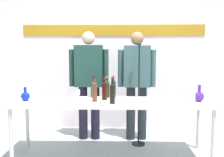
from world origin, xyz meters
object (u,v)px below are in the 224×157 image
Objects in this scene: wine_bottle_4 at (104,90)px; wine_glass_left_4 at (63,97)px; wine_glass_right_0 at (155,94)px; wine_glass_right_3 at (183,94)px; presenter_left at (89,78)px; decanter_blue_right at (199,96)px; wine_bottle_1 at (112,93)px; display_table at (112,105)px; wine_glass_right_5 at (163,93)px; wine_glass_left_2 at (78,93)px; presenter_right at (137,79)px; decanter_blue_left at (25,96)px; wine_bottle_5 at (93,89)px; wine_glass_left_3 at (72,97)px; wine_bottle_0 at (113,88)px; wine_glass_right_1 at (179,92)px; wine_glass_left_1 at (42,92)px; wine_glass_left_0 at (64,93)px; wine_bottle_3 at (95,91)px; wine_glass_right_2 at (193,98)px; wine_bottle_2 at (107,88)px; wine_glass_right_4 at (151,95)px; microphone_stand at (139,111)px.

wine_bottle_4 is 0.59m from wine_glass_left_4.
wine_glass_right_3 reaches higher than wine_glass_right_0.
decanter_blue_right is at bearing -24.67° from presenter_left.
wine_glass_right_0 is (1.17, 0.21, 0.00)m from wine_glass_left_4.
wine_bottle_1 is 1.13× the size of wine_bottle_4.
wine_glass_right_5 is at bearing 0.12° from display_table.
wine_glass_left_2 is 1.05× the size of wine_glass_right_3.
presenter_right is at bearing 137.56° from decanter_blue_right.
wine_glass_left_2 is (0.69, 0.06, 0.04)m from decanter_blue_left.
presenter_right is at bearing 33.35° from wine_bottle_5.
wine_glass_left_3 is at bearing -131.31° from presenter_right.
wine_bottle_0 reaches higher than wine_glass_right_0.
wine_bottle_5 reaches higher than decanter_blue_right.
presenter_left is at bearing 147.26° from wine_glass_right_5.
decanter_blue_left is 1.22× the size of wine_glass_right_1.
wine_bottle_0 is 2.13× the size of wine_glass_left_1.
wine_glass_right_1 is at bearing 27.67° from wine_glass_right_5.
display_table is 18.08× the size of wine_glass_left_2.
presenter_right is 1.22m from wine_glass_left_0.
wine_bottle_4 reaches higher than decanter_blue_left.
wine_bottle_3 is 2.39× the size of wine_glass_right_2.
wine_bottle_4 is at bearing 113.77° from wine_bottle_1.
wine_glass_right_0 is at bearing -75.11° from presenter_right.
presenter_right is at bearing 48.69° from wine_glass_left_3.
wine_bottle_1 is 0.68m from wine_glass_left_0.
wine_bottle_1 is 1.12× the size of wine_bottle_2.
wine_bottle_1 is 0.51m from wine_glass_right_4.
wine_bottle_3 reaches higher than wine_glass_right_5.
wine_glass_left_0 is 1.03× the size of wine_glass_left_3.
decanter_blue_right is 0.75× the size of wine_bottle_5.
wine_glass_right_0 is 0.97× the size of wine_glass_right_2.
wine_bottle_5 reaches higher than wine_glass_right_5.
wine_bottle_4 is at bearing -144.58° from microphone_stand.
wine_bottle_4 is 1.15m from wine_glass_right_2.
wine_glass_left_3 is at bearing -148.79° from display_table.
decanter_blue_right is at bearing 7.08° from wine_glass_right_4.
wine_glass_left_4 is 0.91× the size of wine_glass_right_4.
wine_glass_left_4 is (-0.38, -0.18, -0.05)m from wine_bottle_3.
wine_bottle_3 reaches higher than wine_glass_left_2.
wine_bottle_2 reaches higher than display_table.
presenter_left is 11.53× the size of wine_glass_right_4.
decanter_blue_left is at bearing -165.61° from wine_bottle_2.
wine_bottle_2 is 2.24× the size of wine_glass_right_0.
wine_glass_left_1 reaches higher than wine_glass_left_4.
wine_glass_right_1 is at bearing 4.28° from wine_glass_left_0.
display_table is 0.41m from wine_bottle_5.
presenter_left is at bearing 125.54° from wine_bottle_2.
wine_bottle_4 is 0.36m from wine_glass_left_2.
wine_bottle_4 is 0.68m from wine_glass_right_0.
wine_glass_right_3 is at bearing -1.10° from display_table.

